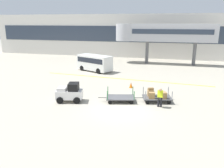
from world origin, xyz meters
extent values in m
plane|color=#A8A08E|center=(0.00, 0.00, 0.00)|extent=(120.00, 120.00, 0.00)
cube|color=yellow|center=(-1.80, 9.06, 0.00)|extent=(19.59, 1.74, 0.01)
cube|color=silver|center=(0.00, 26.00, 3.87)|extent=(62.80, 2.40, 7.73)
cube|color=#2D3847|center=(0.00, 24.75, 4.25)|extent=(59.66, 0.12, 2.80)
cube|color=#B7B7BC|center=(3.27, 20.00, 4.77)|extent=(12.81, 2.20, 2.60)
cylinder|color=#B7B7BC|center=(-3.74, 20.00, 4.77)|extent=(3.00, 3.00, 2.60)
cube|color=#2D3847|center=(3.27, 18.86, 4.97)|extent=(11.53, 0.08, 0.70)
cylinder|color=#59595B|center=(-0.25, 20.00, 1.74)|extent=(0.50, 0.50, 3.47)
cylinder|color=#59595B|center=(6.79, 20.00, 1.74)|extent=(0.50, 0.50, 3.47)
cube|color=white|center=(-4.46, 0.58, 0.63)|extent=(2.31, 1.58, 0.70)
cube|color=black|center=(-4.11, 0.67, 1.28)|extent=(1.02, 1.16, 0.60)
cube|color=silver|center=(-5.02, 0.44, 1.10)|extent=(0.91, 1.08, 0.24)
cylinder|color=black|center=(-5.25, 0.92, 0.28)|extent=(0.59, 0.31, 0.56)
cylinder|color=black|center=(-5.00, -0.09, 0.28)|extent=(0.59, 0.31, 0.56)
cylinder|color=black|center=(-3.93, 1.26, 0.28)|extent=(0.59, 0.31, 0.56)
cylinder|color=black|center=(-3.67, 0.25, 0.28)|extent=(0.59, 0.31, 0.56)
cube|color=#4C4C4F|center=(-0.39, 1.62, 0.36)|extent=(2.57, 1.92, 0.08)
cylinder|color=#237033|center=(-1.58, 1.98, 0.75)|extent=(0.06, 0.06, 0.70)
cylinder|color=#237033|center=(-1.26, 0.73, 0.75)|extent=(0.06, 0.06, 0.70)
cylinder|color=#237033|center=(0.47, 2.50, 0.75)|extent=(0.06, 0.06, 0.70)
cylinder|color=#237033|center=(0.79, 1.25, 0.75)|extent=(0.06, 0.06, 0.70)
cylinder|color=black|center=(-1.38, 1.98, 0.16)|extent=(0.33, 0.18, 0.32)
cylinder|color=black|center=(-1.08, 0.83, 0.16)|extent=(0.33, 0.18, 0.32)
cylinder|color=black|center=(0.30, 2.41, 0.16)|extent=(0.33, 0.18, 0.32)
cylinder|color=black|center=(0.59, 1.25, 0.16)|extent=(0.33, 0.18, 0.32)
cylinder|color=#333333|center=(-1.85, 1.25, 0.34)|extent=(0.69, 0.22, 0.05)
cube|color=#4C4C4F|center=(2.52, 2.35, 0.36)|extent=(2.57, 1.92, 0.08)
cylinder|color=gray|center=(1.33, 2.72, 0.75)|extent=(0.06, 0.06, 0.70)
cylinder|color=gray|center=(1.65, 1.47, 0.75)|extent=(0.06, 0.06, 0.70)
cylinder|color=gray|center=(3.38, 3.24, 0.75)|extent=(0.06, 0.06, 0.70)
cylinder|color=gray|center=(3.70, 1.99, 0.75)|extent=(0.06, 0.06, 0.70)
cylinder|color=black|center=(1.53, 2.72, 0.16)|extent=(0.33, 0.18, 0.32)
cylinder|color=black|center=(1.83, 1.57, 0.16)|extent=(0.33, 0.18, 0.32)
cylinder|color=black|center=(3.20, 3.14, 0.16)|extent=(0.33, 0.18, 0.32)
cylinder|color=black|center=(3.50, 1.99, 0.16)|extent=(0.33, 0.18, 0.32)
cylinder|color=#333333|center=(1.06, 1.99, 0.34)|extent=(0.69, 0.22, 0.05)
cube|color=tan|center=(1.96, 2.50, 0.65)|extent=(0.62, 0.57, 0.50)
cube|color=#A87F4C|center=(2.12, 1.90, 0.65)|extent=(0.53, 0.44, 0.51)
cube|color=#A87F4C|center=(2.88, 2.80, 0.58)|extent=(0.55, 0.54, 0.35)
cube|color=#A87F4C|center=(3.06, 2.16, 0.66)|extent=(0.50, 0.53, 0.51)
cube|color=olive|center=(1.96, 2.50, 1.00)|extent=(0.51, 0.40, 0.21)
cylinder|color=black|center=(2.70, 1.24, 0.41)|extent=(0.16, 0.16, 0.82)
cylinder|color=black|center=(2.90, 1.24, 0.41)|extent=(0.16, 0.16, 0.82)
cube|color=#D1E51E|center=(2.80, 1.14, 1.09)|extent=(0.41, 0.43, 0.61)
sphere|color=tan|center=(2.79, 1.02, 1.45)|extent=(0.22, 0.22, 0.22)
cube|color=white|center=(-6.35, 12.41, 1.15)|extent=(5.16, 3.69, 1.90)
cube|color=#1E232D|center=(-6.35, 12.41, 1.55)|extent=(4.82, 3.57, 0.64)
cylinder|color=black|center=(-8.06, 12.22, 0.34)|extent=(0.72, 0.50, 0.68)
cylinder|color=black|center=(-5.35, 11.01, 0.34)|extent=(0.72, 0.50, 0.68)
cone|color=orange|center=(-0.27, 5.82, 0.28)|extent=(0.36, 0.36, 0.55)
camera|label=1|loc=(3.34, -15.42, 6.37)|focal=35.89mm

